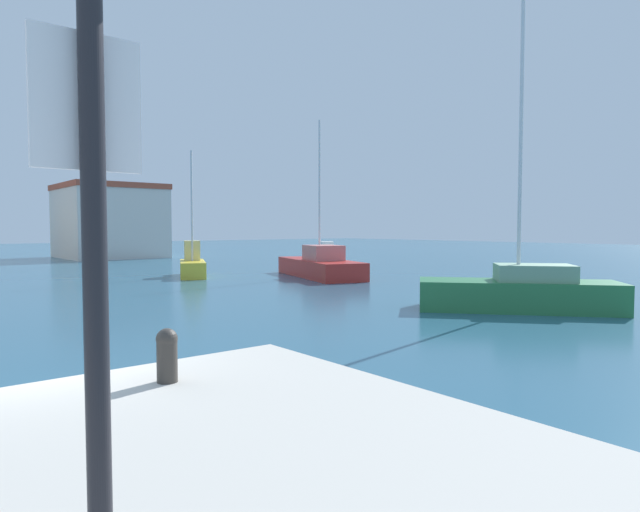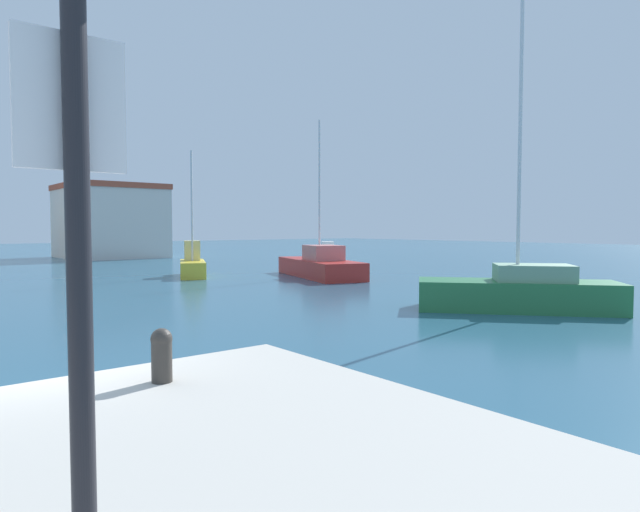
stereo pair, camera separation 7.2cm
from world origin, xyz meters
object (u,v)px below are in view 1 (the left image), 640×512
(sailboat_yellow_distant_north, at_px, (192,265))
(sailboat_green_distant_east, at_px, (520,291))
(sailboat_red_inner_mooring, at_px, (320,265))
(motorboat_white_far_right, at_px, (327,254))
(mooring_bollard, at_px, (167,353))

(sailboat_yellow_distant_north, relative_size, sailboat_green_distant_east, 0.70)
(sailboat_green_distant_east, bearing_deg, sailboat_red_inner_mooring, 78.65)
(sailboat_yellow_distant_north, bearing_deg, sailboat_red_inner_mooring, -40.25)
(sailboat_yellow_distant_north, height_order, sailboat_red_inner_mooring, sailboat_red_inner_mooring)
(motorboat_white_far_right, relative_size, sailboat_green_distant_east, 0.54)
(mooring_bollard, xyz_separation_m, sailboat_red_inner_mooring, (17.04, 18.30, -0.78))
(sailboat_yellow_distant_north, height_order, motorboat_white_far_right, sailboat_yellow_distant_north)
(sailboat_yellow_distant_north, xyz_separation_m, sailboat_green_distant_east, (2.70, -18.65, -0.03))
(mooring_bollard, relative_size, sailboat_green_distant_east, 0.06)
(mooring_bollard, distance_m, motorboat_white_far_right, 40.89)
(sailboat_yellow_distant_north, xyz_separation_m, sailboat_red_inner_mooring, (5.51, -4.66, -0.04))
(sailboat_red_inner_mooring, bearing_deg, motorboat_white_far_right, 48.61)
(mooring_bollard, height_order, sailboat_green_distant_east, sailboat_green_distant_east)
(mooring_bollard, height_order, sailboat_yellow_distant_north, sailboat_yellow_distant_north)
(motorboat_white_far_right, bearing_deg, mooring_bollard, -132.35)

